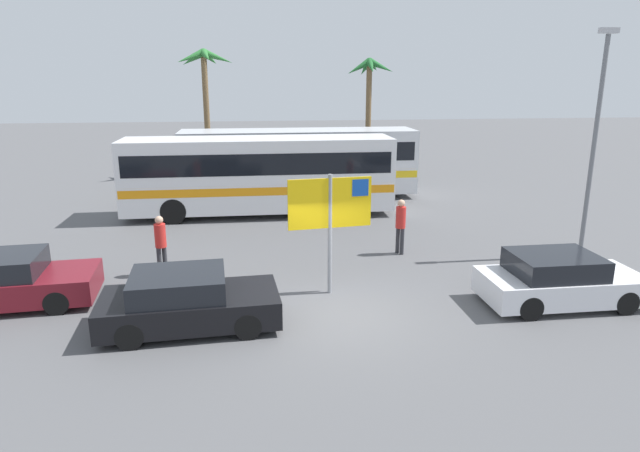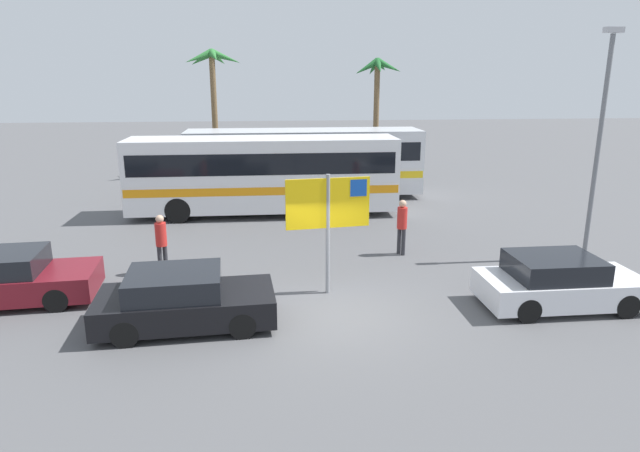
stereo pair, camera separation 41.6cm
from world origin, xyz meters
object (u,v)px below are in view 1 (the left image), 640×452
at_px(bus_front_coach, 259,172).
at_px(car_maroon, 4,281).
at_px(car_white, 559,280).
at_px(car_black, 187,301).
at_px(pedestrian_by_bus, 401,222).
at_px(ferry_sign, 332,208).
at_px(pedestrian_near_sign, 161,241).
at_px(bus_rear_coach, 299,160).

distance_m(bus_front_coach, car_maroon, 10.95).
distance_m(car_maroon, car_white, 13.91).
distance_m(car_black, pedestrian_by_bus, 7.82).
relative_size(car_white, car_black, 0.97).
distance_m(ferry_sign, car_white, 6.00).
relative_size(bus_front_coach, car_maroon, 2.48).
bearing_deg(car_maroon, bus_front_coach, 48.56).
bearing_deg(pedestrian_near_sign, bus_rear_coach, -66.97).
bearing_deg(pedestrian_by_bus, bus_rear_coach, 69.73).
distance_m(bus_front_coach, pedestrian_by_bus, 7.37).
bearing_deg(ferry_sign, car_white, -21.97).
relative_size(ferry_sign, car_black, 0.78).
bearing_deg(car_white, pedestrian_by_bus, 122.36).
height_order(car_maroon, pedestrian_near_sign, pedestrian_near_sign).
relative_size(bus_rear_coach, pedestrian_near_sign, 6.13).
relative_size(car_maroon, car_black, 1.06).
xyz_separation_m(ferry_sign, car_black, (-3.57, -1.68, -1.69)).
bearing_deg(car_black, bus_front_coach, 76.24).
xyz_separation_m(car_maroon, pedestrian_near_sign, (3.58, 1.74, 0.41)).
distance_m(bus_rear_coach, ferry_sign, 12.09).
distance_m(bus_front_coach, pedestrian_near_sign, 7.61).
xyz_separation_m(bus_front_coach, bus_rear_coach, (1.91, 3.19, 0.00)).
bearing_deg(car_black, car_maroon, 154.61).
bearing_deg(car_maroon, ferry_sign, -5.81).
bearing_deg(car_white, bus_front_coach, 124.69).
height_order(bus_front_coach, car_maroon, bus_front_coach).
bearing_deg(bus_front_coach, pedestrian_by_bus, -53.14).
height_order(bus_rear_coach, pedestrian_by_bus, bus_rear_coach).
height_order(bus_rear_coach, ferry_sign, ferry_sign).
bearing_deg(pedestrian_near_sign, car_white, -149.75).
distance_m(bus_rear_coach, pedestrian_near_sign, 11.29).
bearing_deg(car_maroon, pedestrian_near_sign, 21.28).
height_order(car_white, pedestrian_near_sign, pedestrian_near_sign).
xyz_separation_m(bus_front_coach, pedestrian_by_bus, (4.40, -5.87, -0.71)).
relative_size(bus_rear_coach, car_maroon, 2.48).
bearing_deg(car_black, pedestrian_by_bus, 33.07).
bearing_deg(car_maroon, car_black, -26.18).
height_order(bus_front_coach, pedestrian_near_sign, bus_front_coach).
bearing_deg(bus_front_coach, ferry_sign, -79.01).
bearing_deg(pedestrian_near_sign, pedestrian_by_bus, -122.91).
height_order(ferry_sign, pedestrian_by_bus, ferry_sign).
height_order(bus_rear_coach, car_black, bus_rear_coach).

